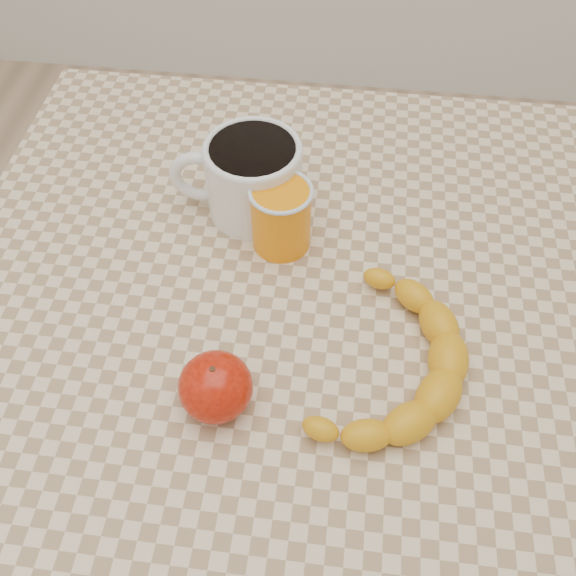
# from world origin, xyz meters

# --- Properties ---
(ground) EXTENTS (3.00, 3.00, 0.00)m
(ground) POSITION_xyz_m (0.00, 0.00, 0.00)
(ground) COLOR tan
(ground) RESTS_ON ground
(table) EXTENTS (0.80, 0.80, 0.75)m
(table) POSITION_xyz_m (0.00, 0.00, 0.66)
(table) COLOR beige
(table) RESTS_ON ground
(coffee_mug) EXTENTS (0.16, 0.12, 0.10)m
(coffee_mug) POSITION_xyz_m (-0.06, 0.14, 0.80)
(coffee_mug) COLOR white
(coffee_mug) RESTS_ON table
(orange_juice_glass) EXTENTS (0.07, 0.07, 0.09)m
(orange_juice_glass) POSITION_xyz_m (-0.02, 0.08, 0.79)
(orange_juice_glass) COLOR orange
(orange_juice_glass) RESTS_ON table
(apple) EXTENTS (0.09, 0.09, 0.07)m
(apple) POSITION_xyz_m (-0.05, -0.14, 0.78)
(apple) COLOR #880D04
(apple) RESTS_ON table
(banana) EXTENTS (0.38, 0.40, 0.04)m
(banana) POSITION_xyz_m (0.11, -0.08, 0.77)
(banana) COLOR gold
(banana) RESTS_ON table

